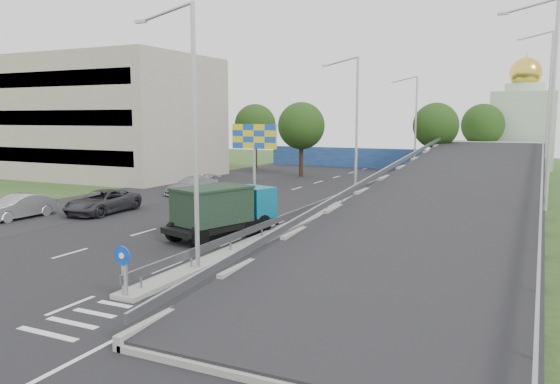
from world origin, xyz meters
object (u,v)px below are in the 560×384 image
Objects in this scene: lamp_post_far at (414,120)px; church at (523,124)px; lamp_post_near at (191,123)px; billboard at (254,140)px; sign_bollard at (124,271)px; dump_truck at (224,209)px; lamp_post_mid at (354,121)px; parked_car_c at (102,202)px; parked_car_d at (192,185)px; parked_car_b at (19,207)px.

church reaches higher than lamp_post_far.
lamp_post_near reaches higher than billboard.
church is at bearing 80.19° from sign_bollard.
billboard is 0.87× the size of dump_truck.
lamp_post_mid is 9.47m from billboard.
lamp_post_mid is at bearing 39.14° from parked_car_c.
church is at bearing 60.81° from parked_car_c.
parked_car_d is (-22.54, -35.79, -4.59)m from church.
church is 2.80× the size of parked_car_d.
parked_car_b is 13.64m from parked_car_d.
church is (9.89, 54.00, -0.50)m from lamp_post_near.
lamp_post_near is 1.00× the size of lamp_post_mid.
lamp_post_far is (0.00, 20.00, 0.00)m from lamp_post_mid.
sign_bollard reaches higher than parked_car_b.
lamp_post_far is 25.71m from parked_car_d.
church reaches higher than dump_truck.
lamp_post_near is at bearing -90.00° from lamp_post_mid.
lamp_post_far is at bearing 89.86° from sign_bollard.
lamp_post_near is 16.21m from parked_car_c.
dump_truck is at bearing -40.20° from parked_car_d.
dump_truck is at bearing 6.49° from parked_car_b.
lamp_post_mid is 2.26× the size of parked_car_b.
lamp_post_near is 1.00× the size of lamp_post_far.
dump_truck is at bearing 102.35° from sign_bollard.
parked_car_b is (-15.86, 8.81, -0.30)m from sign_bollard.
parked_car_c is at bearing -105.34° from billboard.
parked_car_d is at bearing 124.79° from lamp_post_near.
lamp_post_near is at bearing -14.98° from parked_car_b.
lamp_post_mid is 1.00× the size of lamp_post_far.
lamp_post_near is 40.00m from lamp_post_far.
church reaches higher than parked_car_b.
dump_truck reaches higher than parked_car_d.
sign_bollard is at bearing -26.70° from parked_car_b.
sign_bollard is at bearing -91.64° from lamp_post_near.
lamp_post_mid and lamp_post_far have the same top height.
parked_car_d is (-12.65, 18.21, -5.09)m from lamp_post_near.
parked_car_c is at bearing -112.15° from lamp_post_far.
dump_truck is (-2.25, -14.02, -4.35)m from lamp_post_mid.
church reaches higher than billboard.
lamp_post_near is 23.87m from billboard.
billboard is (-9.11, 2.00, -1.62)m from lamp_post_mid.
billboard reaches higher than parked_car_c.
lamp_post_far is at bearing 65.19° from parked_car_c.
sign_bollard is 10.04m from dump_truck.
lamp_post_far reaches higher than sign_bollard.
parked_car_b is 0.91× the size of parked_car_d.
parked_car_d is at bearing -171.94° from lamp_post_mid.
dump_truck is (-12.15, -48.02, -3.85)m from church.
parked_car_b is at bearing -94.65° from parked_car_d.
lamp_post_far is 20.24m from billboard.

